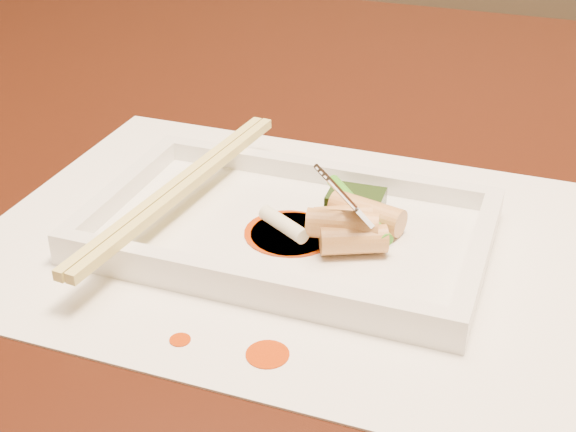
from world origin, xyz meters
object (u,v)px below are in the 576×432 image
(chopstick_a, at_px, (175,186))
(plate_base, at_px, (288,234))
(table, at_px, (258,240))
(placemat, at_px, (288,240))
(fork, at_px, (406,131))

(chopstick_a, bearing_deg, plate_base, 0.00)
(table, distance_m, placemat, 0.20)
(table, bearing_deg, chopstick_a, -90.09)
(plate_base, xyz_separation_m, fork, (0.07, 0.02, 0.08))
(table, xyz_separation_m, fork, (0.15, -0.13, 0.18))
(chopstick_a, relative_size, fork, 1.74)
(placemat, distance_m, plate_base, 0.00)
(placemat, height_order, plate_base, plate_base)
(table, height_order, fork, fork)
(placemat, xyz_separation_m, chopstick_a, (-0.08, 0.00, 0.03))
(table, xyz_separation_m, chopstick_a, (-0.00, -0.15, 0.13))
(plate_base, xyz_separation_m, chopstick_a, (-0.08, 0.00, 0.02))
(placemat, height_order, fork, fork)
(placemat, xyz_separation_m, fork, (0.07, 0.02, 0.08))
(chopstick_a, bearing_deg, table, 89.91)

